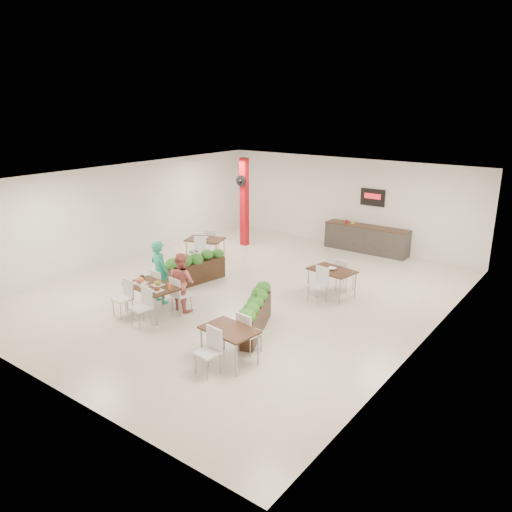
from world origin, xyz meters
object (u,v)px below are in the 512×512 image
(planter_right, at_px, (255,312))
(main_table, at_px, (151,290))
(service_counter, at_px, (366,238))
(diner_woman, at_px, (182,282))
(planter_left, at_px, (196,266))
(side_table_a, at_px, (205,242))
(side_table_b, at_px, (332,274))
(red_column, at_px, (244,201))
(side_table_c, at_px, (229,335))
(diner_man, at_px, (160,272))

(planter_right, bearing_deg, main_table, -165.55)
(service_counter, relative_size, diner_woman, 2.00)
(planter_left, distance_m, side_table_a, 2.21)
(main_table, relative_size, side_table_b, 1.05)
(red_column, height_order, side_table_a, red_column)
(planter_left, distance_m, side_table_c, 4.82)
(red_column, relative_size, side_table_b, 1.92)
(side_table_b, bearing_deg, diner_man, -127.70)
(side_table_c, bearing_deg, planter_right, 112.35)
(main_table, height_order, diner_woman, diner_woman)
(planter_right, xyz_separation_m, side_table_c, (0.42, -1.44, 0.11))
(side_table_c, bearing_deg, service_counter, 103.34)
(planter_left, bearing_deg, side_table_c, -38.80)
(service_counter, xyz_separation_m, planter_left, (-2.61, -5.94, 0.03))
(diner_man, xyz_separation_m, side_table_b, (3.40, 3.11, -0.21))
(side_table_a, distance_m, side_table_b, 4.92)
(planter_left, relative_size, side_table_a, 1.21)
(red_column, height_order, diner_man, red_column)
(service_counter, xyz_separation_m, main_table, (-1.98, -8.21, 0.14))
(red_column, distance_m, main_table, 6.73)
(main_table, bearing_deg, diner_woman, 57.88)
(red_column, bearing_deg, diner_woman, -66.91)
(main_table, distance_m, planter_left, 2.36)
(service_counter, xyz_separation_m, side_table_b, (1.03, -4.45, 0.14))
(diner_man, relative_size, diner_woman, 1.12)
(planter_right, distance_m, side_table_c, 1.50)
(diner_man, bearing_deg, side_table_b, -130.50)
(diner_woman, distance_m, side_table_a, 4.13)
(red_column, xyz_separation_m, side_table_c, (5.14, -7.09, -1.02))
(main_table, height_order, diner_man, diner_man)
(side_table_b, bearing_deg, diner_woman, -120.05)
(side_table_b, height_order, side_table_c, same)
(diner_man, distance_m, side_table_c, 3.79)
(side_table_a, bearing_deg, planter_left, -73.72)
(service_counter, relative_size, planter_left, 1.49)
(planter_left, relative_size, side_table_b, 1.21)
(planter_left, xyz_separation_m, planter_right, (3.33, -1.58, -0.01))
(diner_woman, bearing_deg, main_table, 65.01)
(planter_right, bearing_deg, planter_left, 154.67)
(red_column, bearing_deg, planter_left, -71.12)
(red_column, height_order, diner_woman, red_column)
(planter_right, distance_m, side_table_a, 5.71)
(diner_man, bearing_deg, diner_woman, -172.87)
(main_table, relative_size, diner_woman, 1.17)
(side_table_a, xyz_separation_m, side_table_b, (4.91, -0.31, 0.00))
(planter_left, bearing_deg, diner_woman, -57.44)
(side_table_a, relative_size, side_table_b, 1.00)
(side_table_b, bearing_deg, service_counter, 113.01)
(side_table_a, bearing_deg, side_table_b, -22.66)
(side_table_b, xyz_separation_m, side_table_c, (0.11, -4.50, -0.01))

